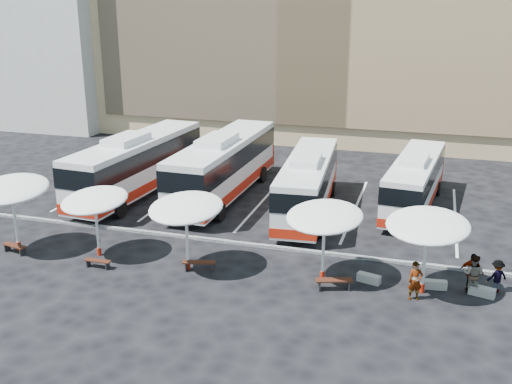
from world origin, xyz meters
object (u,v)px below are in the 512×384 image
(conc_bench_0, at_px, (369,278))
(passenger_0, at_px, (415,281))
(bus_2, at_px, (308,182))
(conc_bench_1, at_px, (435,285))
(bus_3, at_px, (415,180))
(bus_0, at_px, (137,163))
(bus_1, at_px, (224,164))
(sunshade_3, at_px, (325,217))
(sunshade_4, at_px, (428,226))
(wood_bench_3, at_px, (334,282))
(passenger_3, at_px, (497,276))
(sunshade_2, at_px, (186,208))
(wood_bench_1, at_px, (98,262))
(conc_bench_2, at_px, (482,291))
(wood_bench_0, at_px, (15,247))
(wood_bench_2, at_px, (199,264))
(sunshade_0, at_px, (11,189))
(passenger_1, at_px, (473,274))
(sunshade_1, at_px, (95,200))

(conc_bench_0, relative_size, passenger_0, 0.61)
(bus_2, height_order, conc_bench_1, bus_2)
(bus_3, bearing_deg, bus_0, -166.45)
(bus_3, relative_size, passenger_0, 6.38)
(bus_1, distance_m, passenger_0, 17.02)
(bus_3, height_order, sunshade_3, sunshade_3)
(sunshade_4, bearing_deg, wood_bench_3, -167.15)
(bus_0, height_order, passenger_3, bus_0)
(bus_2, bearing_deg, conc_bench_0, -65.64)
(sunshade_4, xyz_separation_m, passenger_0, (-0.30, -0.77, -2.32))
(sunshade_2, distance_m, conc_bench_1, 12.01)
(wood_bench_1, distance_m, passenger_0, 15.04)
(conc_bench_2, distance_m, passenger_3, 0.99)
(sunshade_3, height_order, conc_bench_1, sunshade_3)
(sunshade_2, bearing_deg, conc_bench_0, 7.14)
(wood_bench_0, relative_size, wood_bench_2, 0.92)
(bus_1, bearing_deg, wood_bench_3, -49.29)
(sunshade_0, height_order, passenger_1, sunshade_0)
(sunshade_4, height_order, conc_bench_2, sunshade_4)
(bus_0, xyz_separation_m, wood_bench_2, (8.38, -10.02, -1.79))
(sunshade_0, height_order, wood_bench_3, sunshade_0)
(conc_bench_2, bearing_deg, wood_bench_2, -174.65)
(sunshade_1, relative_size, wood_bench_1, 3.08)
(sunshade_2, distance_m, conc_bench_2, 13.94)
(sunshade_1, height_order, passenger_0, sunshade_1)
(bus_0, xyz_separation_m, wood_bench_3, (14.96, -10.10, -1.77))
(wood_bench_2, relative_size, conc_bench_0, 1.51)
(passenger_0, distance_m, passenger_1, 2.78)
(sunshade_4, bearing_deg, conc_bench_2, 9.43)
(passenger_0, xyz_separation_m, passenger_3, (3.46, 1.78, -0.12))
(wood_bench_3, bearing_deg, sunshade_3, 127.98)
(sunshade_3, height_order, wood_bench_0, sunshade_3)
(passenger_0, bearing_deg, passenger_3, 8.34)
(passenger_1, bearing_deg, bus_2, -30.08)
(conc_bench_1, bearing_deg, bus_0, 155.84)
(sunshade_2, height_order, sunshade_3, sunshade_2)
(wood_bench_0, distance_m, conc_bench_1, 21.01)
(sunshade_2, relative_size, conc_bench_1, 3.94)
(conc_bench_2, bearing_deg, passenger_1, 161.47)
(passenger_3, bearing_deg, bus_0, -49.99)
(wood_bench_0, bearing_deg, passenger_3, 6.23)
(wood_bench_1, xyz_separation_m, passenger_1, (17.43, 2.47, 0.61))
(conc_bench_0, distance_m, passenger_0, 2.44)
(bus_1, relative_size, conc_bench_2, 12.16)
(bus_0, distance_m, bus_1, 5.82)
(conc_bench_0, bearing_deg, sunshade_4, -7.29)
(sunshade_0, bearing_deg, passenger_3, 5.23)
(bus_1, height_order, sunshade_4, bus_1)
(sunshade_0, xyz_separation_m, wood_bench_3, (16.60, 0.28, -2.95))
(sunshade_3, distance_m, conc_bench_0, 3.63)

